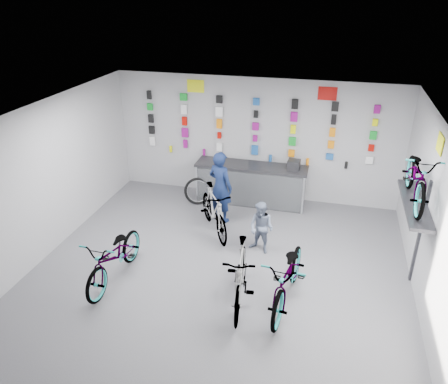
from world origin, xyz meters
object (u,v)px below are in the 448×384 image
(bike_center, at_px, (240,275))
(bike_service, at_px, (214,210))
(clerk, at_px, (220,187))
(counter, at_px, (251,185))
(customer, at_px, (261,228))
(bike_left, at_px, (115,256))
(bike_right, at_px, (289,277))

(bike_center, bearing_deg, bike_service, 108.92)
(bike_service, relative_size, clerk, 1.06)
(counter, relative_size, bike_center, 1.49)
(counter, xyz_separation_m, customer, (0.63, -2.11, 0.06))
(bike_left, bearing_deg, bike_center, 0.84)
(customer, bearing_deg, clerk, 158.03)
(counter, bearing_deg, customer, -73.33)
(clerk, bearing_deg, customer, 158.28)
(customer, bearing_deg, counter, 128.18)
(bike_service, bearing_deg, clerk, 58.77)
(bike_center, bearing_deg, bike_left, 171.62)
(bike_service, height_order, clerk, clerk)
(bike_right, height_order, customer, customer)
(counter, height_order, clerk, clerk)
(clerk, distance_m, customer, 1.58)
(bike_right, xyz_separation_m, clerk, (-1.85, 2.52, 0.31))
(bike_center, xyz_separation_m, customer, (0.06, 1.62, 0.00))
(bike_center, xyz_separation_m, bike_right, (0.79, 0.17, -0.02))
(bike_service, xyz_separation_m, clerk, (-0.01, 0.57, 0.30))
(bike_right, bearing_deg, bike_service, 139.23)
(bike_right, bearing_deg, bike_center, -161.80)
(bike_right, xyz_separation_m, bike_service, (-1.84, 1.95, 0.01))
(counter, distance_m, bike_center, 3.77)
(bike_left, bearing_deg, bike_right, 4.24)
(counter, height_order, bike_center, bike_center)
(bike_left, distance_m, bike_right, 3.13)
(bike_service, height_order, customer, customer)
(bike_left, height_order, bike_service, bike_service)
(bike_left, distance_m, customer, 2.88)
(bike_left, height_order, bike_center, bike_center)
(bike_left, height_order, clerk, clerk)
(bike_right, relative_size, clerk, 1.20)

